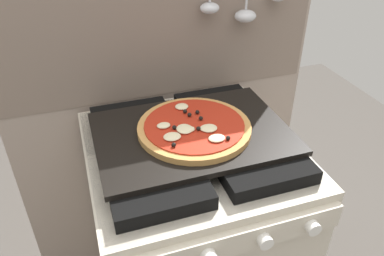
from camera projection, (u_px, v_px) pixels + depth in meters
kitchen_backsplash at (164, 112)px, 1.40m from camera, size 1.10×0.09×1.55m
stove at (192, 242)px, 1.32m from camera, size 0.60×0.64×0.90m
baking_tray at (192, 133)px, 1.07m from camera, size 0.54×0.38×0.02m
pizza_left at (194, 127)px, 1.06m from camera, size 0.32×0.32×0.03m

